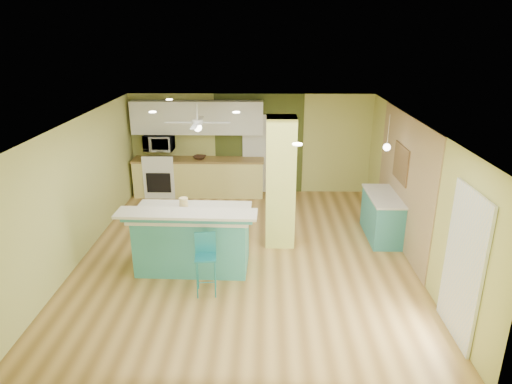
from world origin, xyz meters
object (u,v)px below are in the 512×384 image
fruit_bowl (200,157)px  canister (184,203)px  peninsula (193,238)px  side_counter (382,216)px  bar_stool (206,254)px

fruit_bowl → canister: (0.21, -3.53, 0.17)m
peninsula → side_counter: (3.59, 1.31, -0.11)m
peninsula → side_counter: size_ratio=1.64×
peninsula → fruit_bowl: 3.75m
canister → bar_stool: bearing=-63.2°
bar_stool → side_counter: 3.89m
bar_stool → fruit_bowl: (-0.70, 4.49, 0.31)m
peninsula → canister: bearing=134.5°
bar_stool → side_counter: size_ratio=0.72×
peninsula → bar_stool: size_ratio=2.28×
fruit_bowl → bar_stool: bearing=-81.2°
side_counter → peninsula: bearing=-160.0°
side_counter → canister: size_ratio=7.55×
bar_stool → canister: size_ratio=5.43×
side_counter → fruit_bowl: bearing=148.9°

